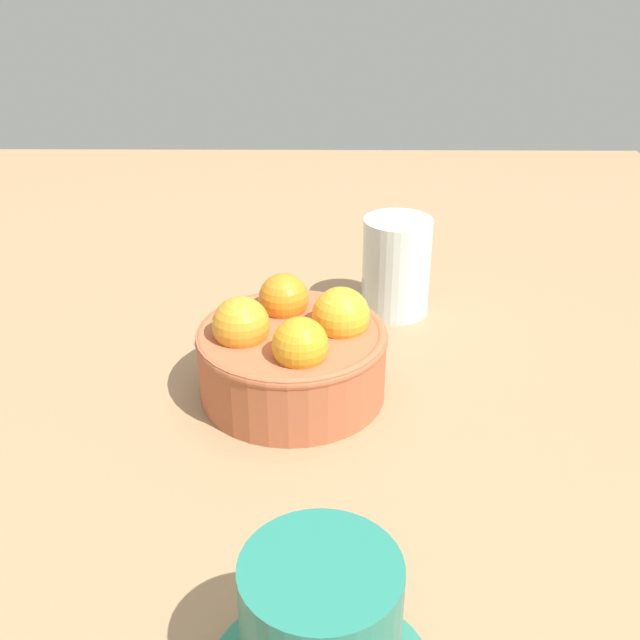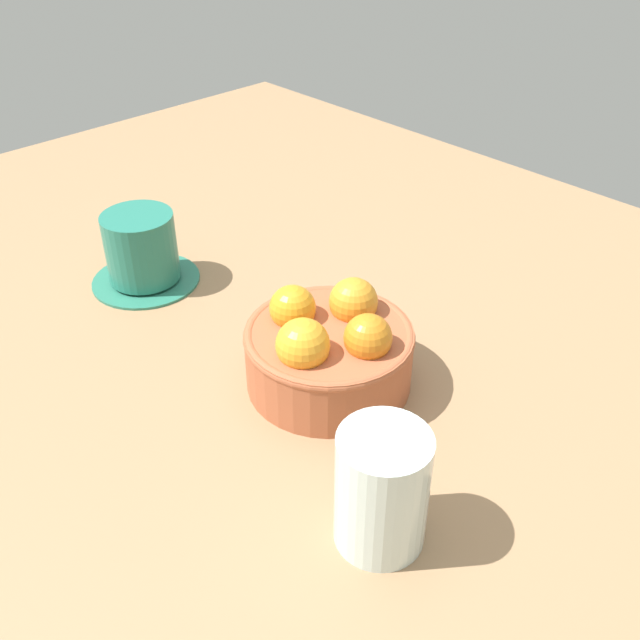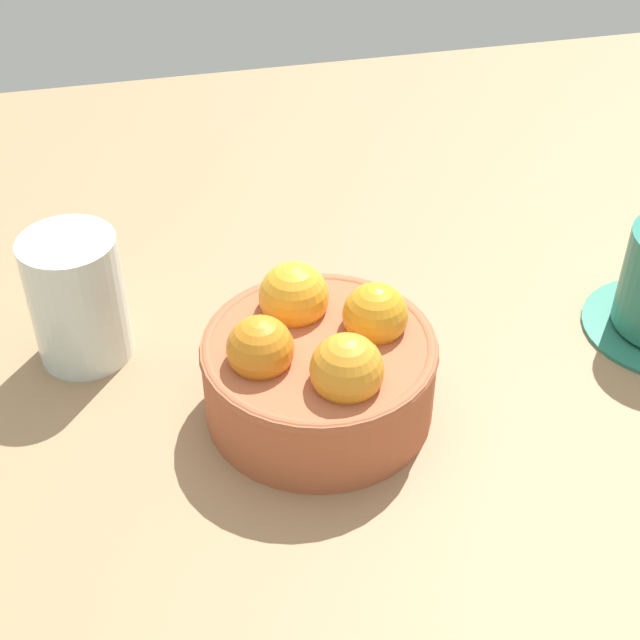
% 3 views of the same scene
% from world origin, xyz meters
% --- Properties ---
extents(ground_plane, '(1.49, 1.10, 0.04)m').
position_xyz_m(ground_plane, '(0.00, 0.00, -0.02)').
color(ground_plane, '#997551').
extents(terracotta_bowl, '(0.15, 0.15, 0.09)m').
position_xyz_m(terracotta_bowl, '(-0.00, -0.00, 0.04)').
color(terracotta_bowl, '#AD5938').
rests_on(terracotta_bowl, ground_plane).
extents(coffee_cup, '(0.12, 0.12, 0.08)m').
position_xyz_m(coffee_cup, '(-0.27, -0.03, 0.04)').
color(coffee_cup, '#2A745E').
rests_on(coffee_cup, ground_plane).
extents(water_glass, '(0.07, 0.07, 0.10)m').
position_xyz_m(water_glass, '(0.15, -0.09, 0.05)').
color(water_glass, silver).
rests_on(water_glass, ground_plane).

